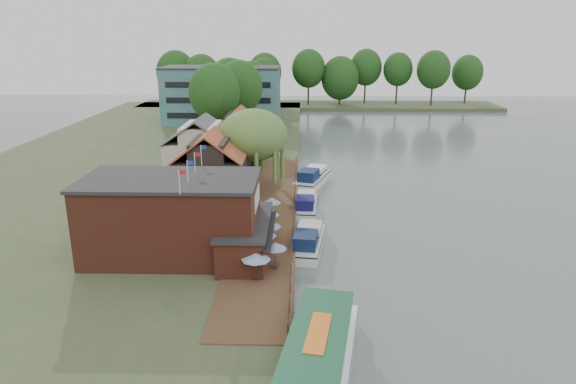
{
  "coord_description": "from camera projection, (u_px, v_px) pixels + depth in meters",
  "views": [
    {
      "loc": [
        -4.5,
        -43.61,
        20.38
      ],
      "look_at": [
        -6.0,
        12.0,
        3.0
      ],
      "focal_mm": 32.0,
      "sensor_mm": 36.0,
      "label": 1
    }
  ],
  "objects": [
    {
      "name": "umbrella_4",
      "position": [
        268.0,
        221.0,
        51.39
      ],
      "size": [
        2.38,
        2.38,
        2.38
      ],
      "primitive_type": null,
      "color": "#1B3698",
      "rests_on": "quay_deck"
    },
    {
      "name": "bank_tree_5",
      "position": [
        264.0,
        83.0,
        135.74
      ],
      "size": [
        7.58,
        7.58,
        13.09
      ],
      "primitive_type": null,
      "color": "#143811",
      "rests_on": "land_bank"
    },
    {
      "name": "pub",
      "position": [
        194.0,
        217.0,
        45.59
      ],
      "size": [
        20.0,
        11.0,
        7.3
      ],
      "primitive_type": null,
      "color": "maroon",
      "rests_on": "land_bank"
    },
    {
      "name": "cruiser_1",
      "position": [
        306.0,
        202.0,
        60.81
      ],
      "size": [
        3.45,
        9.38,
        2.21
      ],
      "primitive_type": null,
      "rotation": [
        0.0,
        0.0,
        -0.05
      ],
      "color": "silver",
      "rests_on": "ground"
    },
    {
      "name": "cottage_b",
      "position": [
        202.0,
        149.0,
        69.37
      ],
      "size": [
        9.6,
        8.6,
        8.5
      ],
      "primitive_type": null,
      "color": "beige",
      "rests_on": "land_bank"
    },
    {
      "name": "bank_tree_4",
      "position": [
        253.0,
        92.0,
        126.66
      ],
      "size": [
        6.1,
        6.1,
        10.55
      ],
      "primitive_type": null,
      "color": "#143811",
      "rests_on": "land_bank"
    },
    {
      "name": "quay_deck",
      "position": [
        270.0,
        214.0,
        57.01
      ],
      "size": [
        6.0,
        50.0,
        0.1
      ],
      "primitive_type": "cube",
      "color": "#47301E",
      "rests_on": "land_bank"
    },
    {
      "name": "bank_tree_3",
      "position": [
        251.0,
        90.0,
        118.67
      ],
      "size": [
        8.94,
        8.94,
        13.19
      ],
      "primitive_type": null,
      "color": "#143811",
      "rests_on": "land_bank"
    },
    {
      "name": "umbrella_5",
      "position": [
        272.0,
        209.0,
        54.98
      ],
      "size": [
        2.03,
        2.03,
        2.38
      ],
      "primitive_type": null,
      "color": "navy",
      "rests_on": "quay_deck"
    },
    {
      "name": "hotel_block",
      "position": [
        223.0,
        95.0,
        112.8
      ],
      "size": [
        25.4,
        12.4,
        12.3
      ],
      "primitive_type": null,
      "color": "#38666B",
      "rests_on": "land_bank"
    },
    {
      "name": "land_bank",
      "position": [
        141.0,
        163.0,
        81.59
      ],
      "size": [
        50.0,
        140.0,
        1.0
      ],
      "primitive_type": "cube",
      "color": "#384728",
      "rests_on": "ground"
    },
    {
      "name": "cottage_c",
      "position": [
        239.0,
        136.0,
        77.85
      ],
      "size": [
        7.6,
        7.6,
        8.5
      ],
      "primitive_type": null,
      "color": "black",
      "rests_on": "land_bank"
    },
    {
      "name": "swan",
      "position": [
        335.0,
        348.0,
        34.27
      ],
      "size": [
        0.44,
        0.44,
        0.44
      ],
      "primitive_type": "sphere",
      "color": "white",
      "rests_on": "ground"
    },
    {
      "name": "bank_tree_2",
      "position": [
        230.0,
        97.0,
        99.04
      ],
      "size": [
        8.6,
        8.6,
        14.82
      ],
      "primitive_type": null,
      "color": "#143811",
      "rests_on": "land_bank"
    },
    {
      "name": "tour_boat",
      "position": [
        316.0,
        363.0,
        30.4
      ],
      "size": [
        6.7,
        15.6,
        3.3
      ],
      "primitive_type": null,
      "rotation": [
        0.0,
        0.0,
        -0.17
      ],
      "color": "silver",
      "rests_on": "ground"
    },
    {
      "name": "ground",
      "position": [
        349.0,
        262.0,
        47.57
      ],
      "size": [
        260.0,
        260.0,
        0.0
      ],
      "primitive_type": "plane",
      "color": "#495553",
      "rests_on": "ground"
    },
    {
      "name": "bank_tree_1",
      "position": [
        240.0,
        101.0,
        94.08
      ],
      "size": [
        8.48,
        8.48,
        14.67
      ],
      "primitive_type": null,
      "color": "#143811",
      "rests_on": "land_bank"
    },
    {
      "name": "umbrella_0",
      "position": [
        256.0,
        267.0,
        41.36
      ],
      "size": [
        2.42,
        2.42,
        2.38
      ],
      "primitive_type": null,
      "color": "#1C4F9C",
      "rests_on": "quay_deck"
    },
    {
      "name": "umbrella_2",
      "position": [
        265.0,
        243.0,
        46.1
      ],
      "size": [
        2.04,
        2.04,
        2.38
      ],
      "primitive_type": null,
      "color": "navy",
      "rests_on": "quay_deck"
    },
    {
      "name": "bank_tree_0",
      "position": [
        215.0,
        108.0,
        85.28
      ],
      "size": [
        8.44,
        8.44,
        14.71
      ],
      "primitive_type": null,
      "color": "#143811",
      "rests_on": "land_bank"
    },
    {
      "name": "cruiser_2",
      "position": [
        312.0,
        176.0,
        71.47
      ],
      "size": [
        6.31,
        10.87,
        2.53
      ],
      "primitive_type": null,
      "rotation": [
        0.0,
        0.0,
        -0.31
      ],
      "color": "white",
      "rests_on": "ground"
    },
    {
      "name": "umbrella_1",
      "position": [
        275.0,
        256.0,
        43.4
      ],
      "size": [
        1.97,
        1.97,
        2.38
      ],
      "primitive_type": null,
      "color": "navy",
      "rests_on": "quay_deck"
    },
    {
      "name": "quay_rail",
      "position": [
        294.0,
        209.0,
        57.28
      ],
      "size": [
        0.2,
        49.0,
        1.0
      ],
      "primitive_type": null,
      "color": "black",
      "rests_on": "land_bank"
    },
    {
      "name": "cruiser_0",
      "position": [
        308.0,
        238.0,
        50.05
      ],
      "size": [
        4.37,
        10.06,
        2.35
      ],
      "primitive_type": null,
      "rotation": [
        0.0,
        0.0,
        -0.13
      ],
      "color": "silver",
      "rests_on": "ground"
    },
    {
      "name": "umbrella_3",
      "position": [
        268.0,
        233.0,
        48.29
      ],
      "size": [
        2.42,
        2.42,
        2.38
      ],
      "primitive_type": null,
      "color": "navy",
      "rests_on": "quay_deck"
    },
    {
      "name": "willow",
      "position": [
        254.0,
        151.0,
        64.12
      ],
      "size": [
        8.6,
        8.6,
        10.43
      ],
      "primitive_type": null,
      "color": "#476B2D",
      "rests_on": "land_bank"
    },
    {
      "name": "cottage_a",
      "position": [
        211.0,
        168.0,
        59.75
      ],
      "size": [
        8.6,
        7.6,
        8.5
      ],
      "primitive_type": null,
      "color": "black",
      "rests_on": "land_bank"
    }
  ]
}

